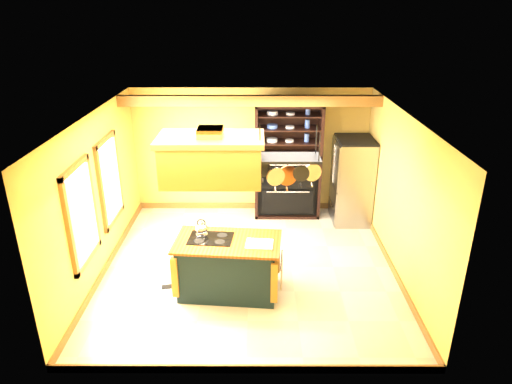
{
  "coord_description": "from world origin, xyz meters",
  "views": [
    {
      "loc": [
        0.14,
        -6.9,
        4.31
      ],
      "look_at": [
        0.12,
        0.3,
        1.31
      ],
      "focal_mm": 32.0,
      "sensor_mm": 36.0,
      "label": 1
    }
  ],
  "objects_px": {
    "range_hood": "(211,158)",
    "hutch": "(287,173)",
    "kitchen_island": "(228,266)",
    "refrigerator": "(352,183)",
    "pot_rack": "(288,165)"
  },
  "relations": [
    {
      "from": "kitchen_island",
      "to": "pot_rack",
      "type": "distance_m",
      "value": 1.91
    },
    {
      "from": "kitchen_island",
      "to": "range_hood",
      "type": "height_order",
      "value": "range_hood"
    },
    {
      "from": "kitchen_island",
      "to": "range_hood",
      "type": "relative_size",
      "value": 1.13
    },
    {
      "from": "kitchen_island",
      "to": "refrigerator",
      "type": "bearing_deg",
      "value": 52.46
    },
    {
      "from": "refrigerator",
      "to": "pot_rack",
      "type": "bearing_deg",
      "value": -120.04
    },
    {
      "from": "range_hood",
      "to": "refrigerator",
      "type": "distance_m",
      "value": 3.97
    },
    {
      "from": "range_hood",
      "to": "refrigerator",
      "type": "bearing_deg",
      "value": 45.11
    },
    {
      "from": "kitchen_island",
      "to": "hutch",
      "type": "distance_m",
      "value": 3.19
    },
    {
      "from": "range_hood",
      "to": "pot_rack",
      "type": "distance_m",
      "value": 1.11
    },
    {
      "from": "range_hood",
      "to": "hutch",
      "type": "xyz_separation_m",
      "value": [
        1.3,
        2.96,
        -1.32
      ]
    },
    {
      "from": "kitchen_island",
      "to": "hutch",
      "type": "relative_size",
      "value": 0.7
    },
    {
      "from": "kitchen_island",
      "to": "pot_rack",
      "type": "xyz_separation_m",
      "value": [
        0.91,
        0.01,
        1.69
      ]
    },
    {
      "from": "kitchen_island",
      "to": "range_hood",
      "type": "bearing_deg",
      "value": -174.59
    },
    {
      "from": "hutch",
      "to": "range_hood",
      "type": "bearing_deg",
      "value": -113.66
    },
    {
      "from": "pot_rack",
      "to": "refrigerator",
      "type": "relative_size",
      "value": 0.56
    }
  ]
}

